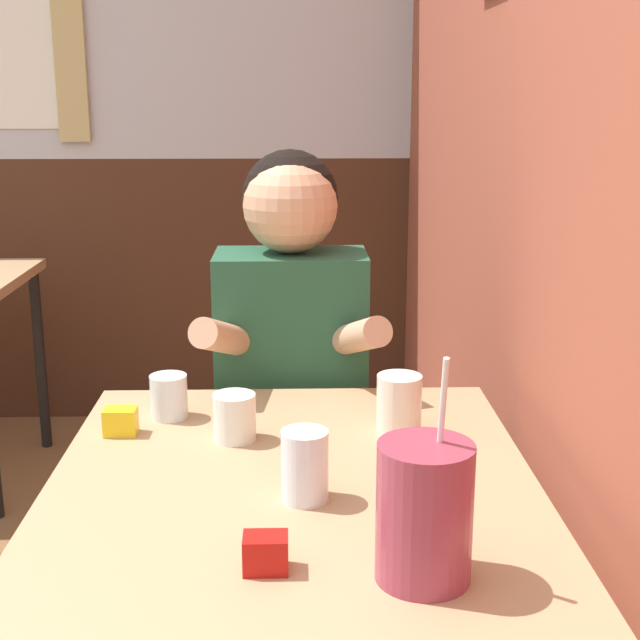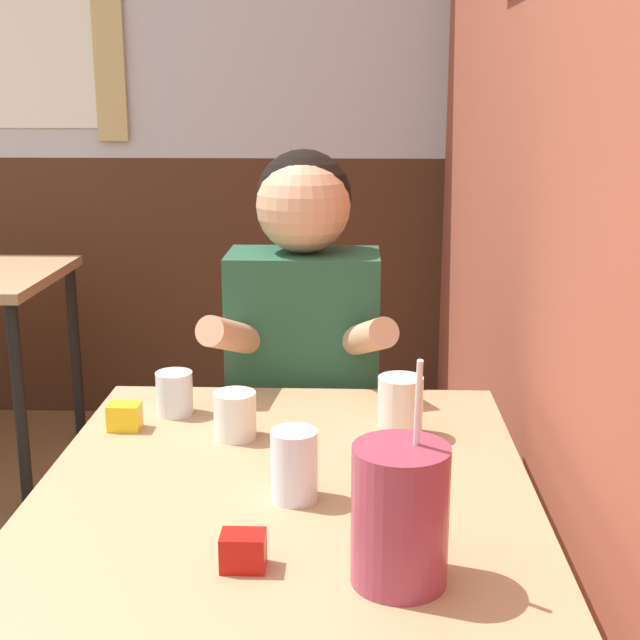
% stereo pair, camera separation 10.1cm
% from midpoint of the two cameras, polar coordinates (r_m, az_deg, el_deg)
% --- Properties ---
extents(brick_wall_right, '(0.08, 4.69, 2.70)m').
position_cam_midpoint_polar(brick_wall_right, '(2.35, 9.67, 13.89)').
color(brick_wall_right, '#9E4C38').
rests_on(brick_wall_right, ground_plane).
extents(back_wall, '(5.78, 0.09, 2.70)m').
position_cam_midpoint_polar(back_wall, '(3.81, -17.13, 13.70)').
color(back_wall, silver).
rests_on(back_wall, ground_plane).
extents(main_table, '(0.80, 0.94, 0.75)m').
position_cam_midpoint_polar(main_table, '(1.51, -3.71, -12.86)').
color(main_table, tan).
rests_on(main_table, ground_plane).
extents(person_seated, '(0.42, 0.41, 1.24)m').
position_cam_midpoint_polar(person_seated, '(2.08, -3.21, -5.40)').
color(person_seated, '#235138').
rests_on(person_seated, ground_plane).
extents(cocktail_pitcher, '(0.13, 0.13, 0.31)m').
position_cam_midpoint_polar(cocktail_pitcher, '(1.17, 4.20, -12.20)').
color(cocktail_pitcher, '#99384C').
rests_on(cocktail_pitcher, main_table).
extents(glass_near_pitcher, '(0.07, 0.07, 0.11)m').
position_cam_midpoint_polar(glass_near_pitcher, '(1.40, -3.08, -9.32)').
color(glass_near_pitcher, silver).
rests_on(glass_near_pitcher, main_table).
extents(glass_center, '(0.08, 0.08, 0.09)m').
position_cam_midpoint_polar(glass_center, '(1.64, -7.27, -6.20)').
color(glass_center, silver).
rests_on(glass_center, main_table).
extents(glass_far_side, '(0.08, 0.08, 0.11)m').
position_cam_midpoint_polar(glass_far_side, '(1.65, 3.33, -5.46)').
color(glass_far_side, silver).
rests_on(glass_far_side, main_table).
extents(glass_by_brick, '(0.07, 0.07, 0.09)m').
position_cam_midpoint_polar(glass_by_brick, '(1.77, -11.27, -4.84)').
color(glass_by_brick, silver).
rests_on(glass_by_brick, main_table).
extents(condiment_ketchup, '(0.06, 0.04, 0.05)m').
position_cam_midpoint_polar(condiment_ketchup, '(1.22, -5.94, -14.65)').
color(condiment_ketchup, '#B7140F').
rests_on(condiment_ketchup, main_table).
extents(condiment_mustard, '(0.06, 0.04, 0.05)m').
position_cam_midpoint_polar(condiment_mustard, '(1.71, -14.31, -6.32)').
color(condiment_mustard, yellow).
rests_on(condiment_mustard, main_table).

